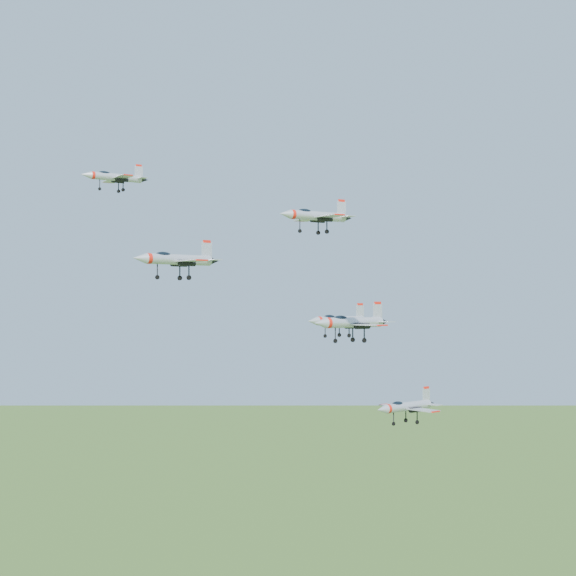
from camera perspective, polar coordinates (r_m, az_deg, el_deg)
name	(u,v)px	position (r m, az deg, el deg)	size (l,w,h in m)	color
jet_lead	(114,177)	(122.24, -12.24, 7.73)	(10.44, 8.65, 2.79)	#B1B5BE
jet_left_high	(176,259)	(114.11, -7.95, 2.04)	(13.90, 11.67, 3.73)	#B1B5BE
jet_right_high	(316,216)	(98.88, 1.98, 5.16)	(10.69, 8.84, 2.86)	#B1B5BE
jet_left_low	(338,320)	(132.11, 3.61, -2.31)	(13.36, 11.21, 3.58)	#B1B5BE
jet_right_low	(351,322)	(114.24, 4.54, -2.44)	(13.83, 11.56, 3.70)	#B1B5BE
jet_trail	(406,406)	(131.10, 8.39, -8.32)	(13.43, 11.31, 3.61)	#B1B5BE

